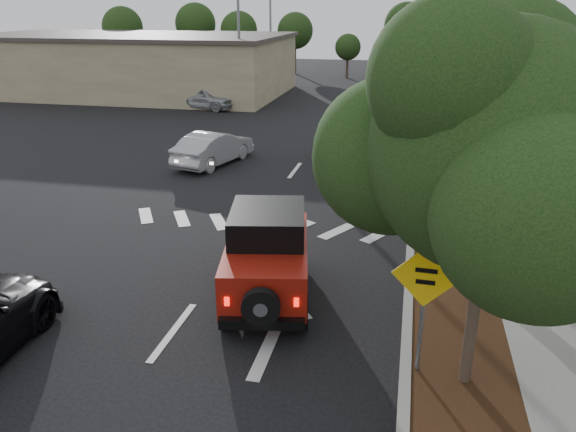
% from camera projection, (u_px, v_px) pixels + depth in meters
% --- Properties ---
extents(ground, '(120.00, 120.00, 0.00)m').
position_uv_depth(ground, '(173.00, 331.00, 11.29)').
color(ground, black).
rests_on(ground, ground).
extents(curb, '(0.20, 70.00, 0.15)m').
position_uv_depth(curb, '(413.00, 176.00, 21.30)').
color(curb, '#9E9B93').
rests_on(curb, ground).
extents(planting_strip, '(1.80, 70.00, 0.12)m').
position_uv_depth(planting_strip, '(440.00, 178.00, 21.10)').
color(planting_strip, black).
rests_on(planting_strip, ground).
extents(sidewalk, '(2.00, 70.00, 0.12)m').
position_uv_depth(sidewalk, '(493.00, 181.00, 20.72)').
color(sidewalk, gray).
rests_on(sidewalk, ground).
extents(hedge, '(0.80, 70.00, 0.80)m').
position_uv_depth(hedge, '(535.00, 174.00, 20.31)').
color(hedge, black).
rests_on(hedge, ground).
extents(commercial_building, '(22.00, 12.00, 4.00)m').
position_uv_depth(commercial_building, '(132.00, 65.00, 41.22)').
color(commercial_building, gray).
rests_on(commercial_building, ground).
extents(transmission_tower, '(7.00, 4.00, 28.00)m').
position_uv_depth(transmission_tower, '(432.00, 73.00, 53.92)').
color(transmission_tower, slate).
rests_on(transmission_tower, ground).
extents(street_tree_near, '(3.80, 3.80, 5.92)m').
position_uv_depth(street_tree_near, '(464.00, 385.00, 9.70)').
color(street_tree_near, black).
rests_on(street_tree_near, ground).
extents(street_tree_mid, '(3.20, 3.20, 5.32)m').
position_uv_depth(street_tree_mid, '(446.00, 234.00, 16.10)').
color(street_tree_mid, black).
rests_on(street_tree_mid, ground).
extents(street_tree_far, '(3.40, 3.40, 5.62)m').
position_uv_depth(street_tree_far, '(439.00, 172.00, 22.04)').
color(street_tree_far, black).
rests_on(street_tree_far, ground).
extents(light_pole_a, '(2.00, 0.22, 9.00)m').
position_uv_depth(light_pole_a, '(241.00, 106.00, 36.35)').
color(light_pole_a, slate).
rests_on(light_pole_a, ground).
extents(light_pole_b, '(2.00, 0.22, 9.00)m').
position_uv_depth(light_pole_b, '(271.00, 82.00, 47.52)').
color(light_pole_b, slate).
rests_on(light_pole_b, ground).
extents(red_jeep, '(2.38, 4.09, 2.01)m').
position_uv_depth(red_jeep, '(268.00, 253.00, 12.39)').
color(red_jeep, black).
rests_on(red_jeep, ground).
extents(silver_suv_ahead, '(4.59, 6.54, 1.66)m').
position_uv_depth(silver_suv_ahead, '(368.00, 150.00, 21.98)').
color(silver_suv_ahead, '#96999D').
rests_on(silver_suv_ahead, ground).
extents(silver_sedan_oncoming, '(2.41, 4.31, 1.35)m').
position_uv_depth(silver_sedan_oncoming, '(214.00, 148.00, 22.93)').
color(silver_sedan_oncoming, '#A4A6AC').
rests_on(silver_sedan_oncoming, ground).
extents(parked_suv, '(4.53, 2.72, 1.44)m').
position_uv_depth(parked_suv, '(205.00, 97.00, 35.19)').
color(parked_suv, '#9FA2A6').
rests_on(parked_suv, ground).
extents(speed_hump_sign, '(1.13, 0.11, 2.41)m').
position_uv_depth(speed_hump_sign, '(424.00, 292.00, 9.37)').
color(speed_hump_sign, slate).
rests_on(speed_hump_sign, ground).
extents(terracotta_planter, '(0.62, 0.62, 1.08)m').
position_uv_depth(terracotta_planter, '(506.00, 275.00, 12.04)').
color(terracotta_planter, brown).
rests_on(terracotta_planter, ground).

